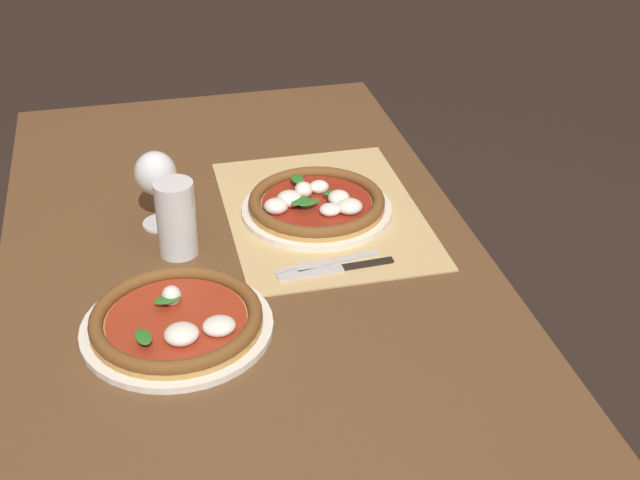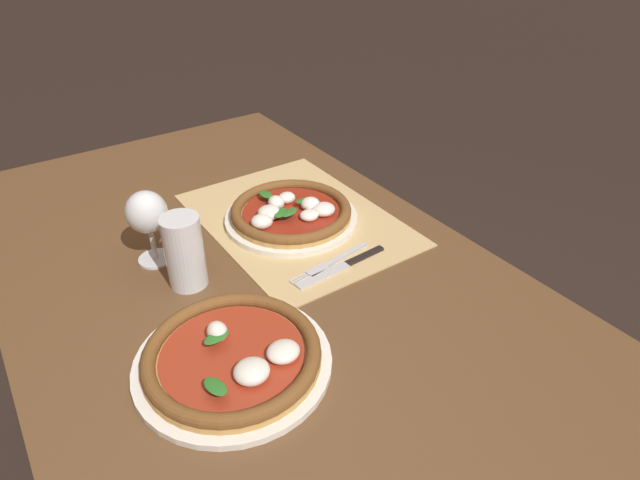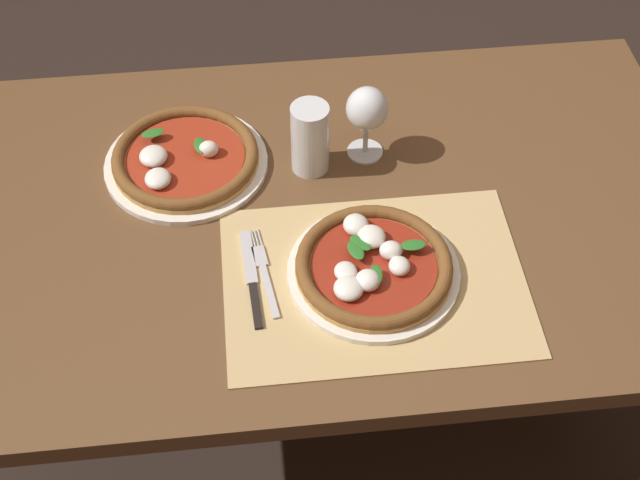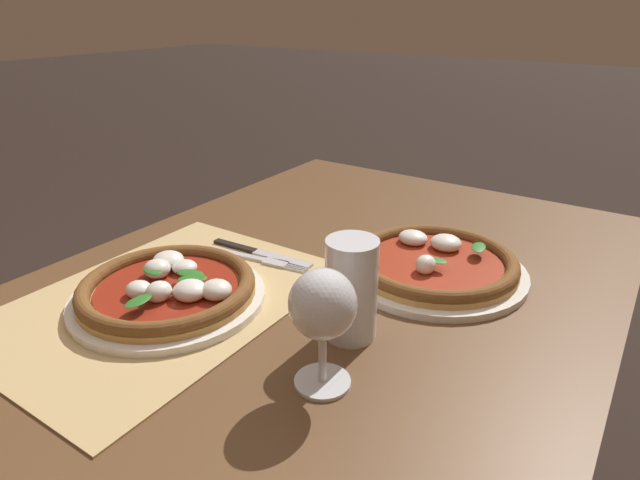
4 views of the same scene
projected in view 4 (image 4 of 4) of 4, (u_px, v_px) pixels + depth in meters
dining_table at (287, 363)px, 0.85m from camera, size 1.47×0.88×0.74m
paper_placemat at (164, 299)px, 0.84m from camera, size 0.52×0.38×0.00m
pizza_near at (169, 289)px, 0.82m from camera, size 0.30×0.30×0.05m
pizza_far at (434, 263)px, 0.91m from camera, size 0.31×0.31×0.05m
wine_glass at (323, 309)px, 0.61m from camera, size 0.08×0.08×0.16m
pint_glass at (352, 290)px, 0.73m from camera, size 0.07×0.07×0.15m
fork at (258, 259)px, 0.96m from camera, size 0.04×0.20×0.00m
knife at (261, 253)px, 0.98m from camera, size 0.03×0.22×0.01m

